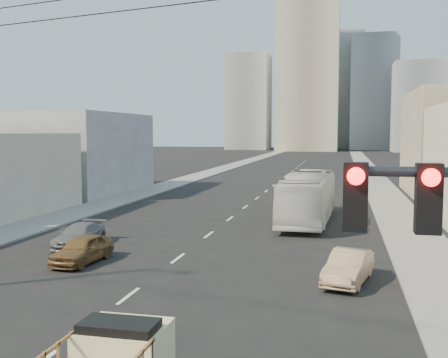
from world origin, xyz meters
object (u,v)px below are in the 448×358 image
at_px(sedan_brown, 82,249).
at_px(sedan_tan, 348,267).
at_px(city_bus, 308,197).
at_px(sedan_grey, 79,235).

distance_m(sedan_brown, sedan_tan, 12.06).
xyz_separation_m(city_bus, sedan_tan, (2.54, -14.49, -1.03)).
xyz_separation_m(sedan_brown, sedan_tan, (12.05, -0.59, -0.00)).
bearing_deg(sedan_brown, sedan_tan, 1.30).
xyz_separation_m(city_bus, sedan_grey, (-11.41, -10.63, -1.08)).
bearing_deg(sedan_grey, city_bus, 41.45).
bearing_deg(sedan_tan, sedan_grey, 177.54).
distance_m(city_bus, sedan_tan, 14.75).
height_order(city_bus, sedan_brown, city_bus).
height_order(sedan_brown, sedan_tan, sedan_brown).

